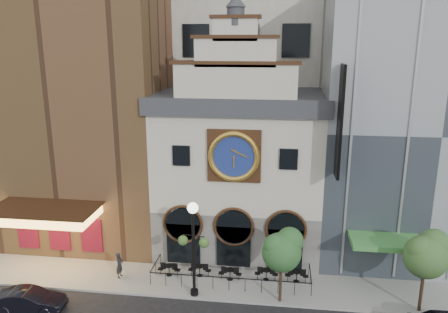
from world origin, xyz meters
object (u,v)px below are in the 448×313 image
Objects in this scene: lamppost at (193,239)px; tree_left at (282,249)px; bistro_2 at (230,273)px; pedestrian at (119,265)px; bistro_0 at (169,269)px; bistro_1 at (200,270)px; bistro_4 at (297,275)px; tree_right at (427,253)px; car_left at (29,301)px; bistro_3 at (266,274)px.

lamppost reaches higher than tree_left.
pedestrian reaches higher than bistro_2.
bistro_1 is at bearing 5.47° from bistro_0.
bistro_0 is 8.78m from bistro_4.
bistro_0 is 1.00× the size of bistro_1.
tree_right reaches higher than tree_left.
car_left is 0.87× the size of tree_left.
bistro_2 is 12.69m from car_left.
bistro_2 is 0.87× the size of pedestrian.
bistro_0 and bistro_3 have the same top height.
tree_right is at bearing -9.62° from bistro_2.
bistro_2 is 0.25× the size of lamppost.
bistro_2 and bistro_3 have the same top height.
bistro_1 and bistro_4 have the same top height.
bistro_4 is 0.37× the size of car_left.
car_left reaches higher than bistro_2.
tree_right is at bearing -13.71° from bistro_3.
bistro_4 is at bearing 162.40° from tree_right.
pedestrian reaches higher than bistro_4.
tree_right is at bearing 7.13° from lamppost.
bistro_3 is (6.72, 0.27, 0.00)m from bistro_0.
bistro_2 is 4.53m from lamppost.
tree_right is (16.09, -2.01, 3.33)m from bistro_0.
bistro_1 is 0.87× the size of pedestrian.
car_left is at bearing -146.53° from bistro_0.
pedestrian is 0.37× the size of tree_left.
bistro_2 is at bearing -173.50° from bistro_3.
bistro_0 is 16.56m from tree_right.
tree_left is (-1.06, -2.40, 3.10)m from bistro_4.
tree_right is at bearing -9.02° from bistro_1.
tree_left is 0.94× the size of tree_right.
lamppost is (-2.06, -2.12, 3.44)m from bistro_2.
tree_left reaches higher than bistro_1.
bistro_4 is 12.14m from pedestrian.
bistro_3 is at bearing -79.12° from pedestrian.
bistro_3 is 0.87× the size of pedestrian.
bistro_3 is 0.37× the size of car_left.
lamppost is (9.64, 2.79, 3.35)m from car_left.
bistro_1 is at bearing 174.33° from bistro_2.
bistro_4 is 8.37m from tree_right.
car_left is (-14.16, -5.19, 0.09)m from bistro_3.
bistro_1 is 1.00× the size of bistro_3.
car_left is at bearing -151.83° from bistro_1.
bistro_2 is at bearing 148.80° from tree_left.
bistro_1 is at bearing -179.16° from bistro_3.
bistro_0 is at bearing -61.09° from car_left.
pedestrian is at bearing -169.12° from bistro_0.
tree_left reaches higher than bistro_4.
pedestrian reaches higher than bistro_1.
tree_right reaches higher than bistro_2.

